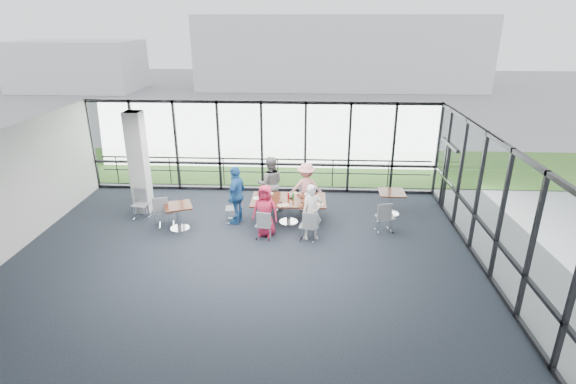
{
  "coord_description": "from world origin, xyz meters",
  "views": [
    {
      "loc": [
        1.7,
        -9.93,
        5.79
      ],
      "look_at": [
        1.06,
        2.07,
        1.1
      ],
      "focal_mm": 28.0,
      "sensor_mm": 36.0,
      "label": 1
    }
  ],
  "objects_px": {
    "structural_column": "(139,163)",
    "main_table": "(289,203)",
    "chair_spare_r": "(385,217)",
    "chair_main_fr": "(307,197)",
    "diner_far_right": "(306,188)",
    "side_table_right": "(391,196)",
    "diner_near_right": "(312,212)",
    "chair_spare_lb": "(141,205)",
    "diner_end": "(237,195)",
    "side_table_left": "(178,209)",
    "chair_main_end": "(233,209)",
    "diner_far_left": "(270,184)",
    "chair_main_nr": "(308,226)",
    "chair_main_nl": "(264,225)",
    "chair_spare_la": "(165,211)",
    "chair_main_fl": "(270,194)",
    "diner_near_left": "(265,211)"
  },
  "relations": [
    {
      "from": "diner_far_right",
      "to": "side_table_right",
      "type": "bearing_deg",
      "value": 171.42
    },
    {
      "from": "chair_spare_r",
      "to": "diner_far_left",
      "type": "bearing_deg",
      "value": 139.95
    },
    {
      "from": "diner_near_left",
      "to": "chair_main_fl",
      "type": "xyz_separation_m",
      "value": [
        -0.03,
        1.9,
        -0.26
      ]
    },
    {
      "from": "diner_far_left",
      "to": "chair_main_fl",
      "type": "relative_size",
      "value": 1.79
    },
    {
      "from": "chair_main_end",
      "to": "chair_spare_lb",
      "type": "distance_m",
      "value": 2.85
    },
    {
      "from": "main_table",
      "to": "chair_spare_r",
      "type": "bearing_deg",
      "value": -10.66
    },
    {
      "from": "structural_column",
      "to": "chair_main_end",
      "type": "distance_m",
      "value": 3.26
    },
    {
      "from": "side_table_left",
      "to": "chair_main_fl",
      "type": "relative_size",
      "value": 1.01
    },
    {
      "from": "structural_column",
      "to": "chair_spare_r",
      "type": "relative_size",
      "value": 3.47
    },
    {
      "from": "chair_main_fr",
      "to": "chair_spare_la",
      "type": "height_order",
      "value": "chair_spare_la"
    },
    {
      "from": "chair_main_fr",
      "to": "main_table",
      "type": "bearing_deg",
      "value": 75.99
    },
    {
      "from": "chair_main_nl",
      "to": "chair_main_nr",
      "type": "distance_m",
      "value": 1.23
    },
    {
      "from": "side_table_right",
      "to": "chair_spare_lb",
      "type": "height_order",
      "value": "chair_spare_lb"
    },
    {
      "from": "main_table",
      "to": "chair_main_fr",
      "type": "distance_m",
      "value": 1.19
    },
    {
      "from": "main_table",
      "to": "chair_spare_la",
      "type": "relative_size",
      "value": 2.37
    },
    {
      "from": "main_table",
      "to": "chair_spare_lb",
      "type": "distance_m",
      "value": 4.54
    },
    {
      "from": "chair_main_nl",
      "to": "chair_spare_r",
      "type": "height_order",
      "value": "chair_spare_r"
    },
    {
      "from": "diner_far_left",
      "to": "diner_far_right",
      "type": "relative_size",
      "value": 1.1
    },
    {
      "from": "chair_spare_la",
      "to": "diner_far_right",
      "type": "bearing_deg",
      "value": 1.03
    },
    {
      "from": "chair_spare_la",
      "to": "chair_spare_lb",
      "type": "height_order",
      "value": "chair_spare_la"
    },
    {
      "from": "structural_column",
      "to": "main_table",
      "type": "bearing_deg",
      "value": -7.64
    },
    {
      "from": "side_table_left",
      "to": "diner_end",
      "type": "height_order",
      "value": "diner_end"
    },
    {
      "from": "side_table_left",
      "to": "chair_spare_la",
      "type": "relative_size",
      "value": 1.06
    },
    {
      "from": "diner_far_left",
      "to": "chair_main_fl",
      "type": "distance_m",
      "value": 0.39
    },
    {
      "from": "structural_column",
      "to": "main_table",
      "type": "xyz_separation_m",
      "value": [
        4.66,
        -0.63,
        -0.95
      ]
    },
    {
      "from": "diner_end",
      "to": "chair_main_nl",
      "type": "relative_size",
      "value": 2.11
    },
    {
      "from": "chair_main_fr",
      "to": "chair_spare_r",
      "type": "height_order",
      "value": "chair_spare_r"
    },
    {
      "from": "diner_near_right",
      "to": "chair_spare_lb",
      "type": "height_order",
      "value": "diner_near_right"
    },
    {
      "from": "side_table_left",
      "to": "chair_spare_lb",
      "type": "height_order",
      "value": "chair_spare_lb"
    },
    {
      "from": "diner_near_right",
      "to": "chair_main_fr",
      "type": "xyz_separation_m",
      "value": [
        -0.18,
        2.06,
        -0.36
      ]
    },
    {
      "from": "main_table",
      "to": "chair_main_end",
      "type": "height_order",
      "value": "chair_main_end"
    },
    {
      "from": "main_table",
      "to": "side_table_left",
      "type": "xyz_separation_m",
      "value": [
        -3.16,
        -0.62,
        -0.03
      ]
    },
    {
      "from": "side_table_left",
      "to": "chair_main_nl",
      "type": "distance_m",
      "value": 2.58
    },
    {
      "from": "main_table",
      "to": "diner_end",
      "type": "height_order",
      "value": "diner_end"
    },
    {
      "from": "chair_main_end",
      "to": "diner_far_right",
      "type": "bearing_deg",
      "value": 104.19
    },
    {
      "from": "chair_main_nr",
      "to": "chair_main_end",
      "type": "relative_size",
      "value": 1.04
    },
    {
      "from": "diner_end",
      "to": "chair_main_fr",
      "type": "xyz_separation_m",
      "value": [
        2.06,
        1.11,
        -0.46
      ]
    },
    {
      "from": "side_table_right",
      "to": "diner_near_right",
      "type": "height_order",
      "value": "diner_near_right"
    },
    {
      "from": "side_table_right",
      "to": "diner_end",
      "type": "bearing_deg",
      "value": -169.88
    },
    {
      "from": "main_table",
      "to": "diner_end",
      "type": "bearing_deg",
      "value": -178.11
    },
    {
      "from": "diner_near_left",
      "to": "chair_spare_lb",
      "type": "distance_m",
      "value": 4.06
    },
    {
      "from": "diner_far_left",
      "to": "chair_main_nr",
      "type": "xyz_separation_m",
      "value": [
        1.23,
        -2.08,
        -0.45
      ]
    },
    {
      "from": "chair_spare_r",
      "to": "chair_main_fr",
      "type": "bearing_deg",
      "value": 128.87
    },
    {
      "from": "diner_near_left",
      "to": "chair_main_nl",
      "type": "bearing_deg",
      "value": -87.43
    },
    {
      "from": "side_table_right",
      "to": "diner_near_right",
      "type": "bearing_deg",
      "value": -144.07
    },
    {
      "from": "chair_spare_lb",
      "to": "side_table_right",
      "type": "bearing_deg",
      "value": -163.46
    },
    {
      "from": "structural_column",
      "to": "diner_end",
      "type": "bearing_deg",
      "value": -12.49
    },
    {
      "from": "diner_end",
      "to": "chair_spare_la",
      "type": "bearing_deg",
      "value": -67.62
    },
    {
      "from": "diner_far_right",
      "to": "diner_end",
      "type": "height_order",
      "value": "diner_end"
    },
    {
      "from": "side_table_right",
      "to": "chair_main_end",
      "type": "bearing_deg",
      "value": -170.81
    }
  ]
}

